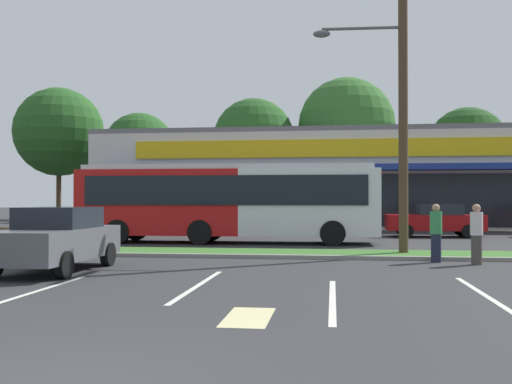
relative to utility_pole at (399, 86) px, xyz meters
name	(u,v)px	position (x,y,z in m)	size (l,w,h in m)	color
grass_median	(252,253)	(-4.76, -0.10, -5.40)	(56.00, 2.20, 0.12)	#386B28
curb_lip	(246,256)	(-4.76, -1.32, -5.40)	(56.00, 0.24, 0.12)	gray
parking_stripe_0	(33,292)	(-7.92, -8.53, -5.46)	(0.12, 4.80, 0.01)	silver
parking_stripe_1	(198,285)	(-4.93, -7.19, -5.46)	(0.12, 4.80, 0.01)	silver
parking_stripe_2	(333,299)	(-2.12, -8.55, -5.46)	(0.12, 4.80, 0.01)	silver
parking_stripe_3	(484,294)	(0.75, -7.66, -5.46)	(0.12, 4.80, 0.01)	silver
lot_arrow	(248,317)	(-3.40, -10.39, -5.46)	(0.70, 1.60, 0.01)	beige
storefront_building	(339,181)	(-1.64, 22.91, -2.35)	(31.32, 15.34, 6.23)	beige
tree_far_left	(59,132)	(-26.72, 31.47, 2.47)	(7.99, 7.99, 11.93)	#473323
tree_left	(139,149)	(-18.50, 29.50, 0.69)	(6.11, 6.11, 9.22)	#473323
tree_mid_left	(254,139)	(-8.70, 29.95, 1.43)	(6.82, 6.82, 10.32)	#473323
tree_mid	(346,126)	(-0.94, 31.43, 2.59)	(8.20, 8.20, 12.16)	#473323
tree_mid_right	(467,147)	(8.73, 30.34, 0.60)	(6.42, 6.42, 9.29)	#473323
utility_pole	(399,86)	(0.00, 0.00, 0.00)	(3.03, 2.40, 10.23)	#4C3826
city_bus	(228,201)	(-6.46, 4.99, -3.70)	(12.48, 2.72, 3.25)	#B71414
bus_stop_bench	(4,241)	(-12.30, -2.09, -4.96)	(1.60, 0.45, 0.95)	brown
car_0	(435,220)	(2.83, 10.28, -4.65)	(4.58, 2.00, 1.58)	maroon
car_2	(199,219)	(-9.29, 11.98, -4.69)	(4.67, 1.86, 1.50)	black
car_5	(56,239)	(-9.07, -5.19, -4.64)	(1.95, 4.33, 1.62)	#515459
pedestrian_near_bench	(477,234)	(1.86, -2.28, -4.61)	(0.34, 0.34, 1.69)	#47423D
pedestrian_by_pole	(436,233)	(0.85, -1.79, -4.61)	(0.34, 0.34, 1.69)	#1E2338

